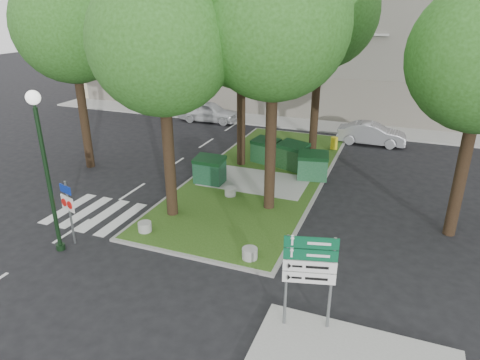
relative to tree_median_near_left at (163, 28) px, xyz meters
The scene contains 23 objects.
ground 7.88m from the tree_median_near_left, 61.12° to the right, with size 120.00×120.00×0.00m, color black.
median_island 9.27m from the tree_median_near_left, 70.64° to the left, with size 6.00×16.00×0.12m, color #274B15.
median_kerb 9.28m from the tree_median_near_left, 70.64° to the left, with size 6.30×16.30×0.10m, color gray.
building_sidewalk 17.57m from the tree_median_near_left, 84.94° to the left, with size 42.00×3.00×0.12m, color #999993.
zebra_crossing 7.75m from the tree_median_near_left, 155.64° to the right, with size 5.00×3.00×0.01m, color silver.
apartment_building 23.49m from the tree_median_near_left, 86.55° to the left, with size 41.00×12.00×16.00m, color #B6AD88.
tree_median_near_left is the anchor object (origin of this frame).
tree_median_near_right 4.09m from the tree_median_near_left, 29.74° to the left, with size 5.60×5.60×11.46m.
tree_median_mid 6.53m from the tree_median_near_left, 85.60° to the left, with size 4.80×4.80×9.99m.
tree_street_left 7.83m from the tree_median_near_left, 153.43° to the left, with size 5.40×5.40×11.00m.
dumpster_a 7.45m from the tree_median_near_left, 91.12° to the left, with size 1.41×0.99×1.31m.
dumpster_b 9.87m from the tree_median_near_left, 78.01° to the left, with size 1.64×1.36×1.32m.
dumpster_c 9.94m from the tree_median_near_left, 65.34° to the left, with size 1.78×1.52×1.40m.
dumpster_d 9.79m from the tree_median_near_left, 52.70° to the left, with size 1.63×1.29×1.36m.
bollard_left 7.23m from the tree_median_near_left, 100.67° to the right, with size 0.51×0.51×0.36m, color #959691.
bollard_right 8.33m from the tree_median_near_left, 27.20° to the right, with size 0.53×0.53×0.38m, color gray.
bollard_mid 7.57m from the tree_median_near_left, 59.53° to the left, with size 0.50×0.50×0.36m, color #A8A9A4.
litter_bin 13.60m from the tree_median_near_left, 66.90° to the left, with size 0.41×0.41×0.72m, color yellow.
street_lamp 5.90m from the tree_median_near_left, 123.68° to the right, with size 0.45×0.45×5.64m.
traffic_sign_pole 7.01m from the tree_median_near_left, 125.59° to the right, with size 0.71×0.26×2.45m.
directional_sign 9.61m from the tree_median_near_left, 35.01° to the right, with size 1.32×0.39×2.70m.
car_white 16.59m from the tree_median_near_left, 109.89° to the left, with size 1.78×4.42×1.51m, color silver.
car_silver 15.95m from the tree_median_near_left, 63.23° to the left, with size 1.42×4.08×1.35m, color #A3A4AA.
Camera 1 is at (6.76, -11.13, 8.08)m, focal length 32.00 mm.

